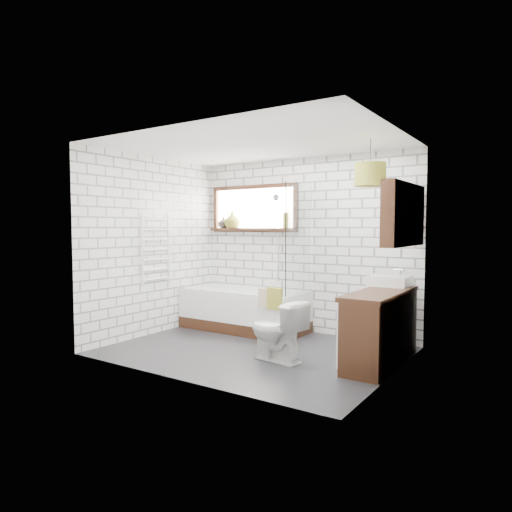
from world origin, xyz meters
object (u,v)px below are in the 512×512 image
Objects in this scene: vanity at (381,328)px; toilet at (277,330)px; basin at (390,281)px; pendant at (370,175)px; bathtub at (244,309)px.

vanity is 2.04× the size of toilet.
vanity reaches higher than toilet.
toilet is (-0.96, -1.03, -0.53)m from basin.
basin is at bearing 96.84° from vanity.
toilet is 2.04m from pendant.
pendant reaches higher than basin.
pendant is (-0.18, 0.09, 1.70)m from vanity.
basin is 0.65× the size of toilet.
pendant is at bearing -106.44° from basin.
bathtub is 2.25m from basin.
toilet is at bearing -143.64° from pendant.
bathtub is 2.77m from pendant.
basin is at bearing 73.56° from pendant.
basin is 1.29× the size of pendant.
vanity is 1.71m from pendant.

